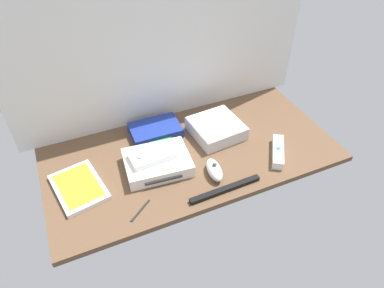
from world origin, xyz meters
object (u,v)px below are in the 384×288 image
object	(u,v)px
game_console	(157,163)
mini_computer	(216,128)
remote_nunchuk	(214,170)
remote_classic_pad	(152,155)
stylus_pen	(140,210)
network_router	(155,130)
sensor_bar	(225,189)
game_case	(79,187)
remote_wand	(278,152)

from	to	relation	value
game_console	mini_computer	size ratio (longest dim) A/B	1.22
mini_computer	remote_nunchuk	bearing A→B (deg)	-118.27
game_console	mini_computer	distance (cm)	26.67
remote_classic_pad	stylus_pen	bearing A→B (deg)	-124.29
game_console	network_router	distance (cm)	17.63
game_console	sensor_bar	distance (cm)	23.97
network_router	remote_nunchuk	size ratio (longest dim) A/B	1.74
network_router	sensor_bar	bearing A→B (deg)	-71.90
mini_computer	stylus_pen	bearing A→B (deg)	-147.86
game_case	stylus_pen	world-z (taller)	game_case
remote_wand	stylus_pen	distance (cm)	50.63
network_router	remote_nunchuk	world-z (taller)	remote_nunchuk
game_console	stylus_pen	world-z (taller)	game_console
sensor_bar	stylus_pen	size ratio (longest dim) A/B	2.67
remote_nunchuk	stylus_pen	world-z (taller)	remote_nunchuk
mini_computer	network_router	bearing A→B (deg)	156.13
mini_computer	game_case	distance (cm)	51.58
sensor_bar	remote_nunchuk	bearing A→B (deg)	88.64
game_console	remote_wand	size ratio (longest dim) A/B	1.57
sensor_bar	stylus_pen	bearing A→B (deg)	171.90
sensor_bar	remote_wand	bearing A→B (deg)	15.40
game_console	network_router	size ratio (longest dim) A/B	1.23
game_console	sensor_bar	size ratio (longest dim) A/B	0.94
game_case	mini_computer	bearing A→B (deg)	-2.86
game_console	remote_classic_pad	bearing A→B (deg)	154.16
stylus_pen	remote_classic_pad	bearing A→B (deg)	59.46
game_console	game_case	bearing A→B (deg)	-176.78
mini_computer	remote_nunchuk	distance (cm)	20.63
remote_nunchuk	sensor_bar	xyz separation A→B (cm)	(-0.01, -7.73, -1.34)
sensor_bar	remote_classic_pad	bearing A→B (deg)	130.84
game_console	remote_classic_pad	size ratio (longest dim) A/B	1.51
remote_nunchuk	sensor_bar	size ratio (longest dim) A/B	0.44
stylus_pen	mini_computer	bearing A→B (deg)	32.14
game_console	stylus_pen	bearing A→B (deg)	-120.08
network_router	remote_wand	distance (cm)	44.37
game_console	network_router	world-z (taller)	game_console
mini_computer	remote_classic_pad	world-z (taller)	remote_classic_pad
network_router	remote_classic_pad	world-z (taller)	remote_classic_pad
mini_computer	remote_classic_pad	size ratio (longest dim) A/B	1.23
sensor_bar	game_case	bearing A→B (deg)	153.85
network_router	remote_wand	world-z (taller)	same
game_console	game_case	world-z (taller)	game_console
game_console	mini_computer	bearing A→B (deg)	22.74
mini_computer	remote_nunchuk	world-z (taller)	mini_computer
remote_classic_pad	game_case	bearing A→B (deg)	175.74
network_router	remote_wand	size ratio (longest dim) A/B	1.28
remote_wand	remote_classic_pad	bearing A→B (deg)	-161.94
game_console	game_case	xyz separation A→B (cm)	(-25.61, 1.08, -1.44)
remote_wand	game_console	bearing A→B (deg)	-161.32
game_case	network_router	size ratio (longest dim) A/B	1.16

